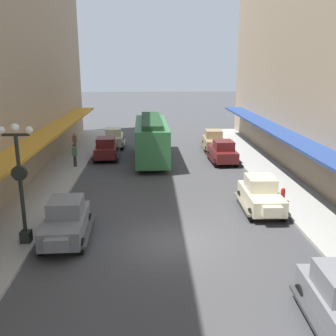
{
  "coord_description": "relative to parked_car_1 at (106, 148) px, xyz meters",
  "views": [
    {
      "loc": [
        -0.92,
        -15.45,
        7.55
      ],
      "look_at": [
        0.0,
        6.0,
        1.8
      ],
      "focal_mm": 41.09,
      "sensor_mm": 36.0,
      "label": 1
    }
  ],
  "objects": [
    {
      "name": "parked_car_1",
      "position": [
        0.0,
        0.0,
        0.0
      ],
      "size": [
        2.29,
        4.31,
        1.84
      ],
      "color": "#591919",
      "rests_on": "ground"
    },
    {
      "name": "pedestrian_2",
      "position": [
        -3.01,
        2.38,
        0.05
      ],
      "size": [
        0.36,
        0.24,
        1.64
      ],
      "color": "slate",
      "rests_on": "sidewalk_left"
    },
    {
      "name": "parked_car_4",
      "position": [
        9.54,
        -12.18,
        0.0
      ],
      "size": [
        2.21,
        4.28,
        1.84
      ],
      "color": "beige",
      "rests_on": "ground"
    },
    {
      "name": "pedestrian_0",
      "position": [
        -2.01,
        -2.94,
        0.07
      ],
      "size": [
        0.36,
        0.28,
        1.67
      ],
      "color": "#2D2D33",
      "rests_on": "sidewalk_left"
    },
    {
      "name": "sidewalk_left",
      "position": [
        -2.79,
        -15.83,
        -0.87
      ],
      "size": [
        3.0,
        60.0,
        0.15
      ],
      "primitive_type": "cube",
      "color": "#A8A59E",
      "rests_on": "ground"
    },
    {
      "name": "streetcar",
      "position": [
        3.75,
        -0.5,
        0.96
      ],
      "size": [
        2.72,
        9.65,
        3.46
      ],
      "color": "#33723F",
      "rests_on": "ground"
    },
    {
      "name": "parked_car_3",
      "position": [
        9.41,
        -1.72,
        0.0
      ],
      "size": [
        2.26,
        4.3,
        1.84
      ],
      "color": "#591919",
      "rests_on": "ground"
    },
    {
      "name": "ground_plane",
      "position": [
        4.71,
        -15.83,
        -0.94
      ],
      "size": [
        200.0,
        200.0,
        0.0
      ],
      "primitive_type": "plane",
      "color": "#424244"
    },
    {
      "name": "lamp_post_with_clock",
      "position": [
        -1.69,
        -15.77,
        2.04
      ],
      "size": [
        1.42,
        0.44,
        5.16
      ],
      "color": "black",
      "rests_on": "sidewalk_left"
    },
    {
      "name": "parked_car_5",
      "position": [
        0.18,
        4.81,
        0.0
      ],
      "size": [
        2.31,
        4.32,
        1.84
      ],
      "color": "beige",
      "rests_on": "ground"
    },
    {
      "name": "fire_hydrant",
      "position": [
        11.06,
        -11.29,
        -0.38
      ],
      "size": [
        0.24,
        0.24,
        0.82
      ],
      "color": "#B21E19",
      "rests_on": "sidewalk_right"
    },
    {
      "name": "parked_car_2",
      "position": [
        -0.04,
        -15.3,
        0.0
      ],
      "size": [
        2.28,
        4.31,
        1.84
      ],
      "color": "slate",
      "rests_on": "ground"
    },
    {
      "name": "parked_car_6",
      "position": [
        9.44,
        2.99,
        0.0
      ],
      "size": [
        2.26,
        4.3,
        1.84
      ],
      "color": "#997F5B",
      "rests_on": "ground"
    }
  ]
}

